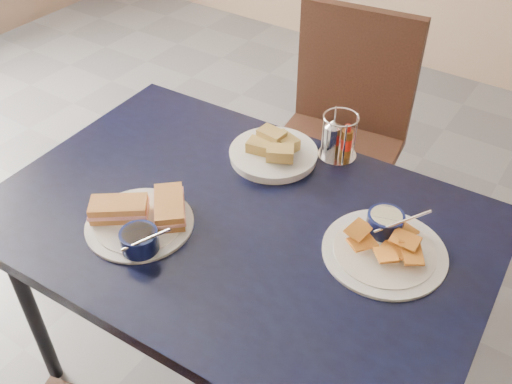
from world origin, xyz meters
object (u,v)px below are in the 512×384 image
Objects in this scene: dining_table at (238,235)px; bread_basket at (274,152)px; plantain_plate at (385,242)px; condiment_caddy at (337,139)px; sandwich_plate at (142,219)px; chair_far at (345,124)px.

bread_basket reaches higher than dining_table.
condiment_caddy is at bearing 135.62° from plantain_plate.
condiment_caddy reaches higher than plantain_plate.
sandwich_plate is at bearing -115.58° from condiment_caddy.
dining_table is at bearing -83.38° from chair_far.
chair_far is at bearing 122.08° from plantain_plate.
sandwich_plate is at bearing -137.76° from dining_table.
plantain_plate is (0.35, 0.11, 0.08)m from dining_table.
chair_far reaches higher than bread_basket.
condiment_caddy is at bearing 77.81° from dining_table.
plantain_plate reaches higher than dining_table.
sandwich_plate is (-0.17, -0.16, 0.09)m from dining_table.
bread_basket is (-0.06, 0.26, 0.09)m from dining_table.
sandwich_plate is 1.21× the size of bread_basket.
chair_far is 0.87m from plantain_plate.
dining_table is 9.41× the size of condiment_caddy.
bread_basket is at bearing 74.81° from sandwich_plate.
sandwich_plate reaches higher than bread_basket.
dining_table is at bearing -102.19° from condiment_caddy.
sandwich_plate is 0.44m from bread_basket.
sandwich_plate is 0.59m from plantain_plate.
plantain_plate is at bearing -57.92° from chair_far.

